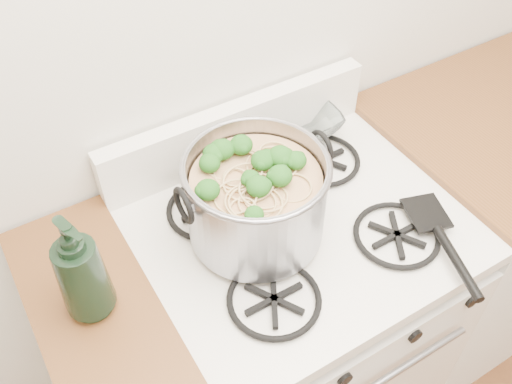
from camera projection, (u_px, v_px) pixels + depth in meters
name	position (u px, v px, depth m)	size (l,w,h in m)	color
gas_range	(292.00, 326.00, 1.70)	(0.76, 0.66, 0.92)	white
counter_right	(500.00, 207.00, 2.00)	(1.00, 0.65, 0.92)	silver
stock_pot	(256.00, 199.00, 1.26)	(0.35, 0.32, 0.22)	gray
spatula	(427.00, 211.00, 1.35)	(0.29, 0.31, 0.02)	black
glass_bowl	(291.00, 129.00, 1.56)	(0.10, 0.10, 0.02)	white
bottle	(79.00, 268.00, 1.09)	(0.10, 0.10, 0.27)	black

